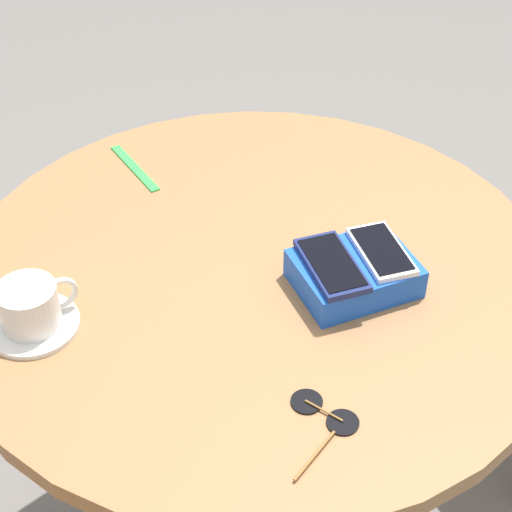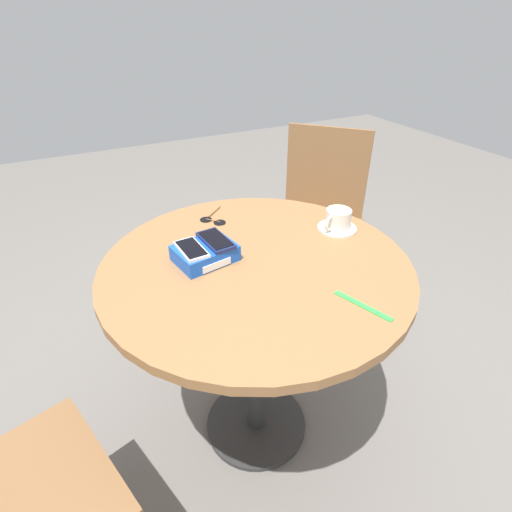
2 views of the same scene
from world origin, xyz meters
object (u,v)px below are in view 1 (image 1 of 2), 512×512
round_table (256,326)px  coffee_cup (30,305)px  phone_white (382,251)px  sunglasses (323,417)px  phone_navy (332,265)px  saucer (33,325)px  lanyard_strap (135,168)px  phone_box (354,273)px

round_table → coffee_cup: (0.34, 0.05, 0.17)m
phone_white → sunglasses: (0.16, 0.24, -0.05)m
phone_navy → round_table: bearing=-42.7°
coffee_cup → sunglasses: bearing=143.9°
saucer → lanyard_strap: saucer is taller
phone_box → phone_white: size_ratio=1.48×
phone_box → phone_white: phone_white is taller
saucer → round_table: bearing=-170.8°
phone_white → coffee_cup: 0.51m
phone_box → coffee_cup: coffee_cup is taller
round_table → saucer: (0.34, 0.05, 0.13)m
phone_box → sunglasses: size_ratio=1.38×
saucer → coffee_cup: 0.04m
lanyard_strap → phone_navy: bearing=121.3°
round_table → coffee_cup: 0.38m
round_table → coffee_cup: coffee_cup is taller
round_table → phone_white: bearing=157.7°
phone_box → saucer: size_ratio=1.44×
saucer → sunglasses: 0.44m
phone_box → sunglasses: 0.26m
phone_navy → sunglasses: bearing=70.5°
round_table → saucer: bearing=9.2°
phone_white → sunglasses: size_ratio=0.93×
sunglasses → phone_navy: bearing=-109.5°
sunglasses → phone_box: bearing=-117.1°
phone_white → sunglasses: bearing=55.9°
phone_navy → lanyard_strap: (0.24, -0.40, -0.05)m
phone_box → lanyard_strap: (0.28, -0.39, -0.02)m
phone_box → sunglasses: (0.12, 0.23, -0.02)m
phone_navy → phone_white: bearing=-170.4°
phone_white → sunglasses: 0.29m
phone_navy → sunglasses: size_ratio=1.04×
phone_navy → coffee_cup: 0.43m
round_table → coffee_cup: bearing=9.1°
lanyard_strap → sunglasses: sunglasses is taller
coffee_cup → lanyard_strap: size_ratio=0.69×
phone_box → phone_navy: size_ratio=1.34×
round_table → phone_box: phone_box is taller
saucer → lanyard_strap: size_ratio=0.80×
saucer → phone_white: bearing=178.1°
phone_box → saucer: (0.47, -0.02, -0.02)m
phone_white → lanyard_strap: (0.32, -0.38, -0.05)m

